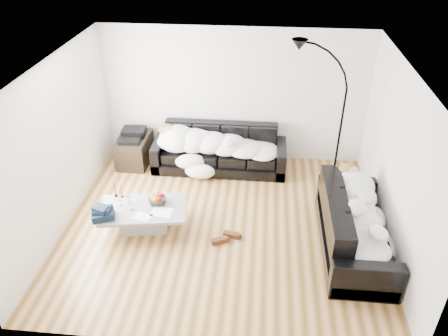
# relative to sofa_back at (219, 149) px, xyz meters

# --- Properties ---
(ground) EXTENTS (5.00, 5.00, 0.00)m
(ground) POSITION_rel_sofa_back_xyz_m (0.23, -1.73, -0.41)
(ground) COLOR brown
(ground) RESTS_ON ground
(wall_back) EXTENTS (5.00, 0.02, 2.60)m
(wall_back) POSITION_rel_sofa_back_xyz_m (0.23, 0.52, 0.89)
(wall_back) COLOR silver
(wall_back) RESTS_ON ground
(wall_left) EXTENTS (0.02, 4.50, 2.60)m
(wall_left) POSITION_rel_sofa_back_xyz_m (-2.27, -1.73, 0.89)
(wall_left) COLOR silver
(wall_left) RESTS_ON ground
(wall_right) EXTENTS (0.02, 4.50, 2.60)m
(wall_right) POSITION_rel_sofa_back_xyz_m (2.73, -1.73, 0.89)
(wall_right) COLOR silver
(wall_right) RESTS_ON ground
(ceiling) EXTENTS (5.00, 5.00, 0.00)m
(ceiling) POSITION_rel_sofa_back_xyz_m (0.23, -1.73, 2.19)
(ceiling) COLOR white
(ceiling) RESTS_ON ground
(sofa_back) EXTENTS (2.52, 0.87, 0.83)m
(sofa_back) POSITION_rel_sofa_back_xyz_m (0.00, 0.00, 0.00)
(sofa_back) COLOR black
(sofa_back) RESTS_ON ground
(sofa_right) EXTENTS (0.93, 2.18, 0.88)m
(sofa_right) POSITION_rel_sofa_back_xyz_m (2.24, -2.05, 0.03)
(sofa_right) COLOR black
(sofa_right) RESTS_ON ground
(sleeper_back) EXTENTS (2.14, 0.74, 0.43)m
(sleeper_back) POSITION_rel_sofa_back_xyz_m (0.00, -0.05, 0.22)
(sleeper_back) COLOR white
(sleeper_back) RESTS_ON sofa_back
(sleeper_right) EXTENTS (0.79, 1.86, 0.46)m
(sleeper_right) POSITION_rel_sofa_back_xyz_m (2.24, -2.05, 0.24)
(sleeper_right) COLOR white
(sleeper_right) RESTS_ON sofa_right
(teal_cushion) EXTENTS (0.42, 0.38, 0.20)m
(teal_cushion) POSITION_rel_sofa_back_xyz_m (2.18, -1.37, 0.31)
(teal_cushion) COLOR #0A3F49
(teal_cushion) RESTS_ON sofa_right
(coffee_table) EXTENTS (1.43, 0.97, 0.39)m
(coffee_table) POSITION_rel_sofa_back_xyz_m (-0.99, -1.91, -0.22)
(coffee_table) COLOR #939699
(coffee_table) RESTS_ON ground
(fruit_bowl) EXTENTS (0.34, 0.34, 0.17)m
(fruit_bowl) POSITION_rel_sofa_back_xyz_m (-0.80, -1.76, 0.06)
(fruit_bowl) COLOR white
(fruit_bowl) RESTS_ON coffee_table
(wine_glass_a) EXTENTS (0.07, 0.07, 0.17)m
(wine_glass_a) POSITION_rel_sofa_back_xyz_m (-1.25, -1.78, 0.06)
(wine_glass_a) COLOR white
(wine_glass_a) RESTS_ON coffee_table
(wine_glass_b) EXTENTS (0.08, 0.08, 0.15)m
(wine_glass_b) POSITION_rel_sofa_back_xyz_m (-1.36, -1.88, 0.05)
(wine_glass_b) COLOR white
(wine_glass_b) RESTS_ON coffee_table
(wine_glass_c) EXTENTS (0.08, 0.08, 0.18)m
(wine_glass_c) POSITION_rel_sofa_back_xyz_m (-1.16, -1.97, 0.06)
(wine_glass_c) COLOR white
(wine_glass_c) RESTS_ON coffee_table
(candle_left) EXTENTS (0.05, 0.05, 0.25)m
(candle_left) POSITION_rel_sofa_back_xyz_m (-1.51, -1.65, 0.10)
(candle_left) COLOR maroon
(candle_left) RESTS_ON coffee_table
(candle_right) EXTENTS (0.04, 0.04, 0.21)m
(candle_right) POSITION_rel_sofa_back_xyz_m (-1.40, -1.65, 0.08)
(candle_right) COLOR maroon
(candle_right) RESTS_ON coffee_table
(newspaper_a) EXTENTS (0.35, 0.28, 0.01)m
(newspaper_a) POSITION_rel_sofa_back_xyz_m (-0.68, -1.99, -0.02)
(newspaper_a) COLOR silver
(newspaper_a) RESTS_ON coffee_table
(newspaper_b) EXTENTS (0.32, 0.26, 0.01)m
(newspaper_b) POSITION_rel_sofa_back_xyz_m (-0.94, -2.13, -0.02)
(newspaper_b) COLOR silver
(newspaper_b) RESTS_ON coffee_table
(navy_jacket) EXTENTS (0.35, 0.29, 0.17)m
(navy_jacket) POSITION_rel_sofa_back_xyz_m (-1.55, -2.21, 0.14)
(navy_jacket) COLOR black
(navy_jacket) RESTS_ON coffee_table
(shoes) EXTENTS (0.49, 0.40, 0.10)m
(shoes) POSITION_rel_sofa_back_xyz_m (0.31, -2.09, -0.36)
(shoes) COLOR #472311
(shoes) RESTS_ON ground
(av_cabinet) EXTENTS (0.59, 0.84, 0.57)m
(av_cabinet) POSITION_rel_sofa_back_xyz_m (-1.68, 0.04, -0.13)
(av_cabinet) COLOR black
(av_cabinet) RESTS_ON ground
(stereo) EXTENTS (0.46, 0.36, 0.13)m
(stereo) POSITION_rel_sofa_back_xyz_m (-1.68, 0.04, 0.22)
(stereo) COLOR black
(stereo) RESTS_ON av_cabinet
(floor_lamp) EXTENTS (0.91, 0.50, 2.36)m
(floor_lamp) POSITION_rel_sofa_back_xyz_m (2.10, -0.49, 0.77)
(floor_lamp) COLOR black
(floor_lamp) RESTS_ON ground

